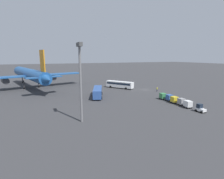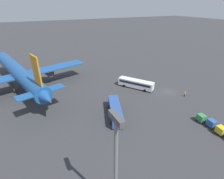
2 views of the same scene
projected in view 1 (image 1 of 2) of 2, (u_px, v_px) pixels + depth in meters
The scene contains 12 objects.
ground_plane at pixel (145, 90), 74.88m from camera, with size 600.00×600.00×0.00m, color #38383A.
airplane at pixel (30, 74), 78.47m from camera, with size 53.72×47.04×16.33m.
shuttle_bus_near at pixel (120, 84), 78.06m from camera, with size 12.13×9.39×3.09m.
shuttle_bus_far at pixel (98, 92), 61.32m from camera, with size 12.40×7.01×3.19m.
baggage_tug at pixel (200, 108), 44.71m from camera, with size 2.42×1.65×2.10m.
worker_person at pixel (157, 89), 71.24m from camera, with size 0.38×0.38×1.74m.
cargo_cart_white at pixel (188, 104), 48.12m from camera, with size 2.20×1.93×2.06m.
cargo_cart_grey at pixel (181, 101), 50.67m from camera, with size 2.20×1.93×2.06m.
cargo_cart_yellow at pixel (174, 99), 52.99m from camera, with size 2.20×1.93×2.06m.
cargo_cart_blue at pixel (169, 97), 55.59m from camera, with size 2.20×1.93×2.06m.
cargo_cart_green at pixel (163, 96), 57.83m from camera, with size 2.20×1.93×2.06m.
light_pole at pixel (80, 74), 36.28m from camera, with size 2.80×0.70×16.84m.
Camera 1 is at (-61.42, 42.89, 14.07)m, focal length 28.00 mm.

